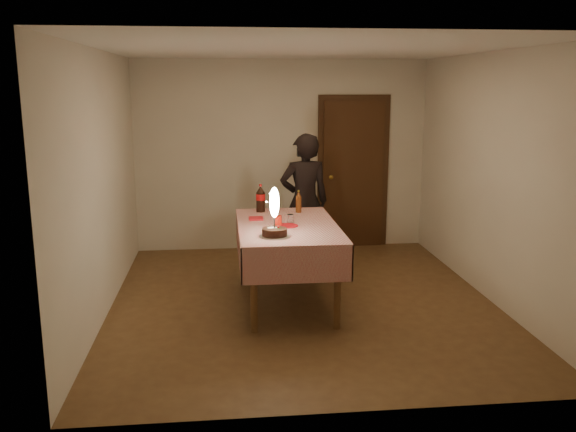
% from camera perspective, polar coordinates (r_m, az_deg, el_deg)
% --- Properties ---
extents(ground, '(4.00, 4.50, 0.01)m').
position_cam_1_polar(ground, '(6.54, 1.37, -8.02)').
color(ground, brown).
rests_on(ground, ground).
extents(room_shell, '(4.04, 4.54, 2.62)m').
position_cam_1_polar(room_shell, '(6.25, 1.67, 6.63)').
color(room_shell, beige).
rests_on(room_shell, ground).
extents(dining_table, '(1.02, 1.72, 0.85)m').
position_cam_1_polar(dining_table, '(6.30, -0.05, -1.79)').
color(dining_table, brown).
rests_on(dining_table, ground).
extents(birthday_cake, '(0.30, 0.30, 0.47)m').
position_cam_1_polar(birthday_cake, '(5.76, -1.27, -0.59)').
color(birthday_cake, white).
rests_on(birthday_cake, dining_table).
extents(red_plate, '(0.22, 0.22, 0.01)m').
position_cam_1_polar(red_plate, '(6.20, -0.06, -0.91)').
color(red_plate, red).
rests_on(red_plate, dining_table).
extents(red_cup, '(0.08, 0.08, 0.10)m').
position_cam_1_polar(red_cup, '(6.23, -0.96, -0.41)').
color(red_cup, red).
rests_on(red_cup, dining_table).
extents(clear_cup, '(0.07, 0.07, 0.09)m').
position_cam_1_polar(clear_cup, '(6.33, 0.22, -0.25)').
color(clear_cup, white).
rests_on(clear_cup, dining_table).
extents(napkin_stack, '(0.15, 0.15, 0.02)m').
position_cam_1_polar(napkin_stack, '(6.51, -3.02, -0.23)').
color(napkin_stack, '#A41219').
rests_on(napkin_stack, dining_table).
extents(cola_bottle, '(0.10, 0.10, 0.32)m').
position_cam_1_polar(cola_bottle, '(6.87, -2.58, 1.65)').
color(cola_bottle, black).
rests_on(cola_bottle, dining_table).
extents(amber_bottle_left, '(0.06, 0.06, 0.25)m').
position_cam_1_polar(amber_bottle_left, '(6.89, -1.13, 1.39)').
color(amber_bottle_left, '#602C10').
rests_on(amber_bottle_left, dining_table).
extents(amber_bottle_right, '(0.06, 0.06, 0.25)m').
position_cam_1_polar(amber_bottle_right, '(6.84, 0.99, 1.31)').
color(amber_bottle_right, '#602C10').
rests_on(amber_bottle_right, dining_table).
extents(photographer, '(0.65, 0.48, 1.69)m').
position_cam_1_polar(photographer, '(7.53, 1.55, 1.37)').
color(photographer, black).
rests_on(photographer, ground).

